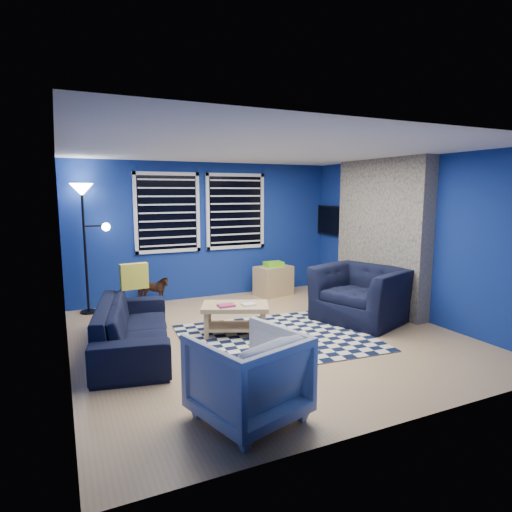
{
  "coord_description": "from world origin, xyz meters",
  "views": [
    {
      "loc": [
        -2.52,
        -5.07,
        1.97
      ],
      "look_at": [
        -0.03,
        0.3,
        1.08
      ],
      "focal_mm": 30.0,
      "sensor_mm": 36.0,
      "label": 1
    }
  ],
  "objects_px": {
    "armchair_big": "(361,294)",
    "armchair_bent": "(248,376)",
    "coffee_table": "(235,313)",
    "sofa": "(133,327)",
    "tv": "(333,221)",
    "floor_lamp": "(84,208)",
    "cabinet": "(273,280)",
    "rocking_horse": "(153,290)"
  },
  "relations": [
    {
      "from": "armchair_big",
      "to": "armchair_bent",
      "type": "height_order",
      "value": "armchair_big"
    },
    {
      "from": "sofa",
      "to": "rocking_horse",
      "type": "xyz_separation_m",
      "value": [
        0.64,
        1.97,
        -0.01
      ]
    },
    {
      "from": "sofa",
      "to": "rocking_horse",
      "type": "distance_m",
      "value": 2.07
    },
    {
      "from": "armchair_big",
      "to": "floor_lamp",
      "type": "xyz_separation_m",
      "value": [
        -3.76,
        2.2,
        1.31
      ]
    },
    {
      "from": "sofa",
      "to": "floor_lamp",
      "type": "xyz_separation_m",
      "value": [
        -0.38,
        2.04,
        1.41
      ]
    },
    {
      "from": "armchair_big",
      "to": "floor_lamp",
      "type": "bearing_deg",
      "value": -141.1
    },
    {
      "from": "armchair_big",
      "to": "coffee_table",
      "type": "distance_m",
      "value": 2.02
    },
    {
      "from": "coffee_table",
      "to": "rocking_horse",
      "type": "bearing_deg",
      "value": 110.61
    },
    {
      "from": "armchair_bent",
      "to": "coffee_table",
      "type": "height_order",
      "value": "armchair_bent"
    },
    {
      "from": "armchair_bent",
      "to": "rocking_horse",
      "type": "bearing_deg",
      "value": -106.43
    },
    {
      "from": "armchair_bent",
      "to": "armchair_big",
      "type": "bearing_deg",
      "value": -161.43
    },
    {
      "from": "sofa",
      "to": "armchair_big",
      "type": "height_order",
      "value": "armchair_big"
    },
    {
      "from": "rocking_horse",
      "to": "coffee_table",
      "type": "distance_m",
      "value": 2.08
    },
    {
      "from": "tv",
      "to": "armchair_big",
      "type": "distance_m",
      "value": 2.33
    },
    {
      "from": "tv",
      "to": "sofa",
      "type": "distance_m",
      "value": 4.69
    },
    {
      "from": "armchair_big",
      "to": "coffee_table",
      "type": "xyz_separation_m",
      "value": [
        -2.01,
        0.18,
        -0.1
      ]
    },
    {
      "from": "floor_lamp",
      "to": "coffee_table",
      "type": "bearing_deg",
      "value": -49.06
    },
    {
      "from": "cabinet",
      "to": "rocking_horse",
      "type": "bearing_deg",
      "value": 164.95
    },
    {
      "from": "armchair_bent",
      "to": "rocking_horse",
      "type": "relative_size",
      "value": 1.57
    },
    {
      "from": "coffee_table",
      "to": "cabinet",
      "type": "relative_size",
      "value": 1.39
    },
    {
      "from": "sofa",
      "to": "coffee_table",
      "type": "distance_m",
      "value": 1.37
    },
    {
      "from": "armchair_big",
      "to": "cabinet",
      "type": "distance_m",
      "value": 2.09
    },
    {
      "from": "tv",
      "to": "cabinet",
      "type": "relative_size",
      "value": 1.33
    },
    {
      "from": "tv",
      "to": "armchair_bent",
      "type": "relative_size",
      "value": 1.16
    },
    {
      "from": "sofa",
      "to": "coffee_table",
      "type": "relative_size",
      "value": 2.04
    },
    {
      "from": "floor_lamp",
      "to": "cabinet",
      "type": "bearing_deg",
      "value": -2.89
    },
    {
      "from": "rocking_horse",
      "to": "coffee_table",
      "type": "bearing_deg",
      "value": -136.61
    },
    {
      "from": "tv",
      "to": "coffee_table",
      "type": "bearing_deg",
      "value": -147.9
    },
    {
      "from": "cabinet",
      "to": "floor_lamp",
      "type": "relative_size",
      "value": 0.36
    },
    {
      "from": "coffee_table",
      "to": "tv",
      "type": "bearing_deg",
      "value": 32.1
    },
    {
      "from": "sofa",
      "to": "coffee_table",
      "type": "xyz_separation_m",
      "value": [
        1.37,
        0.02,
        0.0
      ]
    },
    {
      "from": "tv",
      "to": "cabinet",
      "type": "xyz_separation_m",
      "value": [
        -1.28,
        0.08,
        -1.11
      ]
    },
    {
      "from": "floor_lamp",
      "to": "armchair_bent",
      "type": "bearing_deg",
      "value": -76.17
    },
    {
      "from": "rocking_horse",
      "to": "coffee_table",
      "type": "xyz_separation_m",
      "value": [
        0.73,
        -1.94,
        0.01
      ]
    },
    {
      "from": "armchair_big",
      "to": "floor_lamp",
      "type": "distance_m",
      "value": 4.55
    },
    {
      "from": "cabinet",
      "to": "armchair_bent",
      "type": "bearing_deg",
      "value": -132.65
    },
    {
      "from": "armchair_big",
      "to": "rocking_horse",
      "type": "distance_m",
      "value": 3.47
    },
    {
      "from": "cabinet",
      "to": "armchair_big",
      "type": "bearing_deg",
      "value": -89.71
    },
    {
      "from": "tv",
      "to": "coffee_table",
      "type": "height_order",
      "value": "tv"
    },
    {
      "from": "coffee_table",
      "to": "floor_lamp",
      "type": "bearing_deg",
      "value": 130.94
    },
    {
      "from": "tv",
      "to": "armchair_bent",
      "type": "bearing_deg",
      "value": -132.58
    },
    {
      "from": "armchair_bent",
      "to": "coffee_table",
      "type": "xyz_separation_m",
      "value": [
        0.74,
        2.1,
        -0.08
      ]
    }
  ]
}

